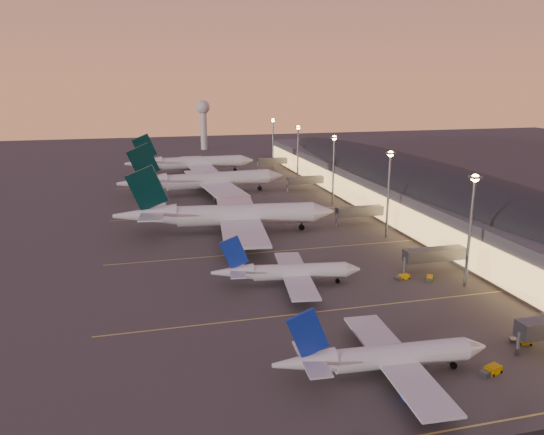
{
  "coord_description": "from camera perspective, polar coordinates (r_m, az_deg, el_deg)",
  "views": [
    {
      "loc": [
        -35.02,
        -98.78,
        45.66
      ],
      "look_at": [
        2.0,
        45.0,
        7.0
      ],
      "focal_mm": 35.0,
      "sensor_mm": 36.0,
      "label": 1
    }
  ],
  "objects": [
    {
      "name": "airliner_wide_far",
      "position": [
        269.41,
        -8.68,
        5.81
      ],
      "size": [
        64.25,
        58.38,
        20.6
      ],
      "rotation": [
        0.0,
        0.0,
        0.03
      ],
      "color": "silver",
      "rests_on": "ground"
    },
    {
      "name": "airliner_narrow_south",
      "position": [
        88.05,
        11.87,
        -14.51
      ],
      "size": [
        35.68,
        31.89,
        12.75
      ],
      "rotation": [
        0.0,
        0.0,
        -0.06
      ],
      "color": "silver",
      "rests_on": "ground"
    },
    {
      "name": "baggage_tug_a",
      "position": [
        106.9,
        25.29,
        -11.9
      ],
      "size": [
        3.93,
        2.86,
        1.1
      ],
      "rotation": [
        0.0,
        0.0,
        -0.43
      ],
      "color": "#D29C00",
      "rests_on": "ground"
    },
    {
      "name": "airliner_wide_near",
      "position": [
        162.29,
        -4.88,
        0.23
      ],
      "size": [
        67.38,
        61.81,
        21.56
      ],
      "rotation": [
        0.0,
        0.0,
        -0.12
      ],
      "color": "silver",
      "rests_on": "ground"
    },
    {
      "name": "airliner_wide_mid",
      "position": [
        218.45,
        -7.29,
        3.93
      ],
      "size": [
        68.97,
        63.15,
        22.06
      ],
      "rotation": [
        0.0,
        0.0,
        0.1
      ],
      "color": "silver",
      "rests_on": "ground"
    },
    {
      "name": "radar_tower",
      "position": [
        362.38,
        -7.4,
        10.71
      ],
      "size": [
        9.0,
        9.0,
        32.5
      ],
      "color": "silver",
      "rests_on": "ground"
    },
    {
      "name": "baggage_tug_d",
      "position": [
        130.6,
        16.59,
        -6.3
      ],
      "size": [
        2.81,
        3.33,
        0.95
      ],
      "rotation": [
        0.0,
        0.0,
        0.98
      ],
      "color": "#D29C00",
      "rests_on": "ground"
    },
    {
      "name": "terminal_building",
      "position": [
        200.17,
        14.82,
        3.49
      ],
      "size": [
        56.35,
        255.0,
        17.46
      ],
      "color": "#4F4F54",
      "rests_on": "ground"
    },
    {
      "name": "baggage_tug_b",
      "position": [
        95.02,
        22.5,
        -14.96
      ],
      "size": [
        4.3,
        2.73,
        1.2
      ],
      "rotation": [
        0.0,
        0.0,
        0.31
      ],
      "color": "#D29C00",
      "rests_on": "ground"
    },
    {
      "name": "ground",
      "position": [
        114.32,
        4.72,
        -9.0
      ],
      "size": [
        700.0,
        700.0,
        0.0
      ],
      "primitive_type": "plane",
      "color": "#43403E"
    },
    {
      "name": "light_masts",
      "position": [
        180.72,
        8.93,
        5.47
      ],
      "size": [
        2.2,
        217.2,
        25.9
      ],
      "color": "slate",
      "rests_on": "ground"
    },
    {
      "name": "lane_markings",
      "position": [
        150.24,
        -0.26,
        -3.1
      ],
      "size": [
        90.0,
        180.36,
        0.0
      ],
      "color": "#D8C659",
      "rests_on": "ground"
    },
    {
      "name": "airliner_narrow_north",
      "position": [
        121.39,
        1.61,
        -5.9
      ],
      "size": [
        34.4,
        30.99,
        12.29
      ],
      "rotation": [
        0.0,
        0.0,
        -0.14
      ],
      "color": "silver",
      "rests_on": "ground"
    },
    {
      "name": "baggage_tug_c",
      "position": [
        129.7,
        13.88,
        -6.23
      ],
      "size": [
        3.83,
        2.08,
        1.08
      ],
      "rotation": [
        0.0,
        0.0,
        0.18
      ],
      "color": "#D29C00",
      "rests_on": "ground"
    }
  ]
}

